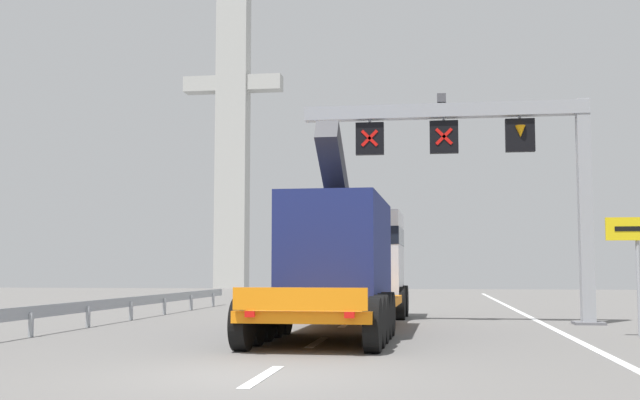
{
  "coord_description": "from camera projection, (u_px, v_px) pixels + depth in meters",
  "views": [
    {
      "loc": [
        2.89,
        -12.41,
        1.67
      ],
      "look_at": [
        -0.35,
        10.27,
        3.67
      ],
      "focal_mm": 44.6,
      "sensor_mm": 36.0,
      "label": 1
    }
  ],
  "objects": [
    {
      "name": "ground",
      "position": [
        250.0,
        376.0,
        12.5
      ],
      "size": [
        112.0,
        112.0,
        0.0
      ],
      "primitive_type": "plane",
      "color": "slate"
    },
    {
      "name": "lane_markings",
      "position": [
        369.0,
        310.0,
        32.8
      ],
      "size": [
        0.2,
        55.85,
        0.01
      ],
      "color": "silver",
      "rests_on": "ground"
    },
    {
      "name": "edge_line_right",
      "position": [
        548.0,
        326.0,
        23.46
      ],
      "size": [
        0.2,
        63.0,
        0.01
      ],
      "primitive_type": "cube",
      "color": "silver",
      "rests_on": "ground"
    },
    {
      "name": "overhead_lane_gantry",
      "position": [
        489.0,
        149.0,
        25.03
      ],
      "size": [
        9.2,
        0.9,
        7.25
      ],
      "color": "#9EA0A5",
      "rests_on": "ground"
    },
    {
      "name": "heavy_haul_truck_orange",
      "position": [
        350.0,
        259.0,
        23.52
      ],
      "size": [
        3.18,
        14.1,
        5.3
      ],
      "color": "orange",
      "rests_on": "ground"
    },
    {
      "name": "exit_sign_yellow",
      "position": [
        638.0,
        246.0,
        19.64
      ],
      "size": [
        1.53,
        0.15,
        2.96
      ],
      "color": "#9EA0A5",
      "rests_on": "ground"
    },
    {
      "name": "guardrail_left",
      "position": [
        110.0,
        305.0,
        24.57
      ],
      "size": [
        0.13,
        26.37,
        0.76
      ],
      "color": "#999EA3",
      "rests_on": "ground"
    },
    {
      "name": "bridge_pylon_distant",
      "position": [
        233.0,
        119.0,
        72.07
      ],
      "size": [
        9.0,
        2.0,
        29.82
      ],
      "color": "#B7B7B2",
      "rests_on": "ground"
    }
  ]
}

